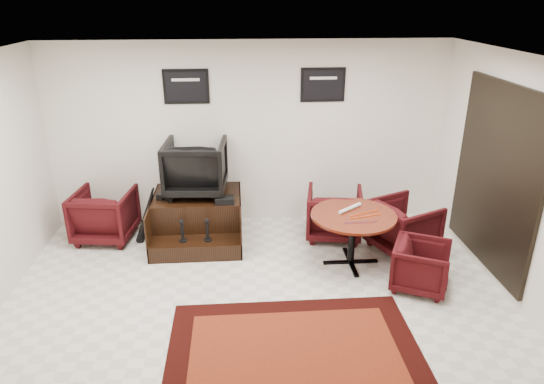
{
  "coord_description": "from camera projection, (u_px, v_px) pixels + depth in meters",
  "views": [
    {
      "loc": [
        -0.19,
        -4.65,
        3.39
      ],
      "look_at": [
        0.23,
        0.9,
        1.11
      ],
      "focal_mm": 32.0,
      "sensor_mm": 36.0,
      "label": 1
    }
  ],
  "objects": [
    {
      "name": "umbrella_hooked",
      "position": [
        147.0,
        213.0,
        7.1
      ],
      "size": [
        0.31,
        0.12,
        0.84
      ],
      "primitive_type": null,
      "color": "black",
      "rests_on": "ground"
    },
    {
      "name": "armchair_side",
      "position": [
        105.0,
        212.0,
        7.11
      ],
      "size": [
        0.91,
        0.86,
        0.83
      ],
      "primitive_type": "imported",
      "rotation": [
        0.0,
        0.0,
        3.01
      ],
      "color": "black",
      "rests_on": "ground"
    },
    {
      "name": "shine_podium",
      "position": [
        198.0,
        218.0,
        7.18
      ],
      "size": [
        1.28,
        1.32,
        0.66
      ],
      "color": "black",
      "rests_on": "ground"
    },
    {
      "name": "area_rug",
      "position": [
        295.0,
        357.0,
        4.87
      ],
      "size": [
        2.59,
        1.94,
        0.01
      ],
      "color": "black",
      "rests_on": "ground"
    },
    {
      "name": "room_shell",
      "position": [
        295.0,
        160.0,
        5.05
      ],
      "size": [
        6.02,
        5.02,
        2.81
      ],
      "color": "white",
      "rests_on": "ground"
    },
    {
      "name": "shoes_pair",
      "position": [
        166.0,
        195.0,
        6.98
      ],
      "size": [
        0.26,
        0.29,
        0.09
      ],
      "color": "black",
      "rests_on": "shine_podium"
    },
    {
      "name": "table_chair_window",
      "position": [
        404.0,
        224.0,
        6.79
      ],
      "size": [
        0.99,
        1.02,
        0.81
      ],
      "primitive_type": "imported",
      "rotation": [
        0.0,
        0.0,
        1.99
      ],
      "color": "black",
      "rests_on": "ground"
    },
    {
      "name": "umbrella_black",
      "position": [
        146.0,
        215.0,
        6.98
      ],
      "size": [
        0.33,
        0.12,
        0.87
      ],
      "primitive_type": null,
      "color": "black",
      "rests_on": "ground"
    },
    {
      "name": "table_chair_back",
      "position": [
        334.0,
        211.0,
        7.18
      ],
      "size": [
        0.91,
        0.87,
        0.81
      ],
      "primitive_type": "imported",
      "rotation": [
        0.0,
        0.0,
        2.95
      ],
      "color": "black",
      "rests_on": "ground"
    },
    {
      "name": "table_chair_corner",
      "position": [
        421.0,
        264.0,
        5.92
      ],
      "size": [
        0.83,
        0.84,
        0.67
      ],
      "primitive_type": "imported",
      "rotation": [
        0.0,
        0.0,
        1.12
      ],
      "color": "black",
      "rests_on": "ground"
    },
    {
      "name": "polish_kit",
      "position": [
        225.0,
        200.0,
        6.81
      ],
      "size": [
        0.26,
        0.18,
        0.09
      ],
      "primitive_type": "cube",
      "rotation": [
        0.0,
        0.0,
        -0.0
      ],
      "color": "black",
      "rests_on": "shine_podium"
    },
    {
      "name": "paper_roll",
      "position": [
        350.0,
        208.0,
        6.43
      ],
      "size": [
        0.36,
        0.3,
        0.05
      ],
      "primitive_type": "cylinder",
      "rotation": [
        0.0,
        1.57,
        0.66
      ],
      "color": "silver",
      "rests_on": "meeting_table"
    },
    {
      "name": "shine_chair",
      "position": [
        195.0,
        164.0,
        7.01
      ],
      "size": [
        0.92,
        0.87,
        0.89
      ],
      "primitive_type": "imported",
      "rotation": [
        0.0,
        0.0,
        3.07
      ],
      "color": "black",
      "rests_on": "shine_podium"
    },
    {
      "name": "meeting_table",
      "position": [
        353.0,
        220.0,
        6.35
      ],
      "size": [
        1.11,
        1.11,
        0.73
      ],
      "color": "#4A190A",
      "rests_on": "ground"
    },
    {
      "name": "table_clutter",
      "position": [
        364.0,
        217.0,
        6.23
      ],
      "size": [
        0.56,
        0.4,
        0.01
      ],
      "color": "#E5490C",
      "rests_on": "meeting_table"
    },
    {
      "name": "ground",
      "position": [
        258.0,
        311.0,
        5.59
      ],
      "size": [
        6.0,
        6.0,
        0.0
      ],
      "primitive_type": "plane",
      "color": "white",
      "rests_on": "ground"
    }
  ]
}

